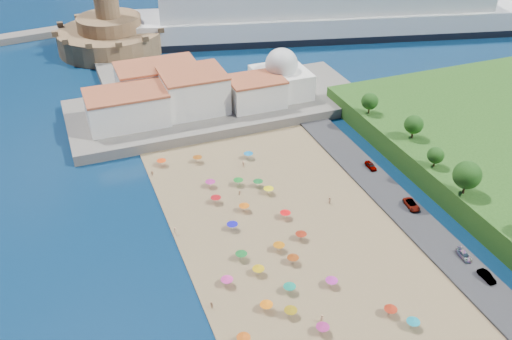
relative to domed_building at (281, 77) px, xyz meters
name	(u,v)px	position (x,y,z in m)	size (l,w,h in m)	color
ground	(282,269)	(-30.00, -71.00, -8.97)	(700.00, 700.00, 0.00)	#071938
terrace	(218,106)	(-20.00, 2.00, -7.47)	(90.00, 36.00, 3.00)	#59544C
jetty	(126,75)	(-42.00, 37.00, -7.77)	(18.00, 70.00, 2.40)	#59544C
waterfront_buildings	(175,93)	(-33.05, 2.64, -1.10)	(57.00, 29.00, 11.00)	silver
domed_building	(281,77)	(0.00, 0.00, 0.00)	(16.00, 16.00, 15.00)	silver
fortress	(111,33)	(-42.00, 67.00, -2.29)	(40.00, 40.00, 32.40)	olive
cruise_ship	(328,9)	(42.80, 52.56, 1.87)	(168.62, 63.48, 36.62)	black
beach_parasols	(306,304)	(-30.57, -83.44, -6.83)	(31.86, 115.59, 2.20)	gray
beachgoers	(271,274)	(-33.14, -72.67, -7.86)	(37.70, 98.93, 1.87)	tan
parked_cars	(438,230)	(6.00, -73.18, -7.59)	(3.08, 74.86, 1.45)	gray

